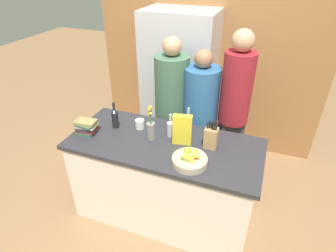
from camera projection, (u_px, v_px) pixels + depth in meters
The scene contains 16 objects.
ground_plane at pixel (165, 210), 3.06m from camera, with size 14.00×14.00×0.00m, color #936B47.
kitchen_island at pixel (165, 179), 2.83m from camera, with size 1.79×0.80×0.91m.
back_wall_wood at pixel (208, 52), 3.65m from camera, with size 2.99×0.12×2.60m.
refrigerator at pixel (179, 86), 3.63m from camera, with size 0.87×0.63×1.87m.
fruit_bowl at pixel (190, 159), 2.31m from camera, with size 0.30×0.30×0.11m.
knife_block at pixel (211, 137), 2.48m from camera, with size 0.11×0.10×0.27m.
flower_vase at pixel (151, 127), 2.58m from camera, with size 0.08×0.08×0.35m.
cereal_box at pixel (182, 130), 2.51m from camera, with size 0.18×0.09×0.29m.
coffee_mug at pixel (140, 124), 2.78m from camera, with size 0.09×0.13×0.09m.
book_stack at pixel (86, 127), 2.70m from camera, with size 0.21×0.16×0.13m.
bottle_oil at pixel (115, 118), 2.76m from camera, with size 0.07×0.07×0.27m.
bottle_vinegar at pixel (188, 122), 2.71m from camera, with size 0.07×0.07×0.25m.
bottle_wine at pixel (170, 127), 2.64m from camera, with size 0.07×0.07×0.23m.
person_at_sink at pixel (172, 104), 3.14m from camera, with size 0.37×0.37×1.71m.
person_in_blue at pixel (200, 114), 3.08m from camera, with size 0.38×0.38×1.61m.
person_in_red_tee at pixel (234, 106), 2.90m from camera, with size 0.31×0.31×1.83m.
Camera 1 is at (0.78, -1.98, 2.39)m, focal length 30.00 mm.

